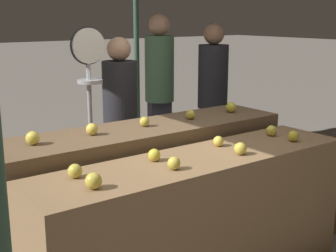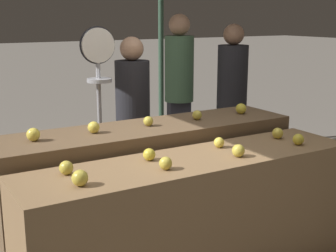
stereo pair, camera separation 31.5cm
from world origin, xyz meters
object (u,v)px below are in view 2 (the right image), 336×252
(person_vendor_at_scale, at_px, (133,111))
(person_customer_right, at_px, (179,81))
(produce_scale, at_px, (99,84))
(person_customer_left, at_px, (232,90))

(person_vendor_at_scale, height_order, person_customer_right, person_customer_right)
(person_vendor_at_scale, bearing_deg, person_customer_right, -149.08)
(person_customer_right, bearing_deg, produce_scale, 48.51)
(person_customer_left, xyz_separation_m, person_customer_right, (-0.39, 0.46, 0.07))
(person_customer_right, bearing_deg, person_customer_left, 144.61)
(produce_scale, distance_m, person_customer_left, 1.80)
(person_vendor_at_scale, distance_m, person_customer_left, 1.34)
(person_vendor_at_scale, xyz_separation_m, person_customer_left, (1.32, 0.24, 0.06))
(person_customer_left, height_order, person_customer_right, person_customer_right)
(person_vendor_at_scale, bearing_deg, produce_scale, 22.92)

